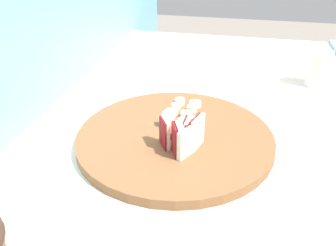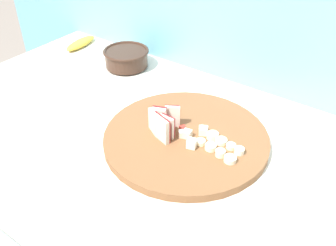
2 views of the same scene
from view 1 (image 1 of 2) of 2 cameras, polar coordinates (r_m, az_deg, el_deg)
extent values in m
cube|color=#6BADC6|center=(1.04, -18.95, -10.21)|extent=(2.40, 0.04, 1.39)
cylinder|color=brown|center=(0.76, 1.11, -2.43)|extent=(0.41, 0.41, 0.02)
cube|color=maroon|center=(0.67, 2.57, -2.93)|extent=(0.04, 0.03, 0.06)
cube|color=#EFE5CC|center=(0.67, 2.98, -3.12)|extent=(0.05, 0.03, 0.06)
cube|color=#A32323|center=(0.70, 4.28, -1.37)|extent=(0.05, 0.02, 0.06)
cube|color=beige|center=(0.70, 4.73, -1.50)|extent=(0.05, 0.02, 0.06)
cube|color=maroon|center=(0.70, 2.68, -1.46)|extent=(0.04, 0.01, 0.06)
cube|color=beige|center=(0.70, 3.12, -1.52)|extent=(0.04, 0.01, 0.06)
cube|color=maroon|center=(0.67, 1.08, -2.71)|extent=(0.04, 0.02, 0.06)
cube|color=#EFE5CC|center=(0.67, 1.76, -2.65)|extent=(0.04, 0.03, 0.06)
cube|color=maroon|center=(0.69, -0.83, -1.66)|extent=(0.03, 0.02, 0.06)
cube|color=#EFE5CC|center=(0.70, -0.44, -1.59)|extent=(0.04, 0.03, 0.06)
cube|color=beige|center=(0.75, 1.70, -0.87)|extent=(0.02, 0.02, 0.02)
cube|color=#B22D23|center=(0.73, 0.32, -1.80)|extent=(0.02, 0.02, 0.01)
cube|color=beige|center=(0.74, 1.89, -1.47)|extent=(0.02, 0.02, 0.02)
cube|color=white|center=(0.77, 3.96, 0.09)|extent=(0.03, 0.03, 0.02)
cube|color=white|center=(0.78, -0.84, 0.20)|extent=(0.02, 0.02, 0.02)
cube|color=#EFE5CC|center=(0.78, -0.45, 0.33)|extent=(0.03, 0.03, 0.02)
cylinder|color=beige|center=(0.79, 2.40, 0.30)|extent=(0.02, 0.02, 0.01)
cylinder|color=#F4EAC6|center=(0.81, 2.97, 1.35)|extent=(0.03, 0.03, 0.01)
cylinder|color=beige|center=(0.84, 3.81, 2.33)|extent=(0.02, 0.02, 0.01)
cylinder|color=#F4EAC6|center=(0.86, 4.36, 3.06)|extent=(0.03, 0.03, 0.01)
cylinder|color=#F4EAC6|center=(0.80, 0.05, 1.13)|extent=(0.03, 0.03, 0.02)
cylinder|color=#F4EAC6|center=(0.82, 0.62, 1.80)|extent=(0.03, 0.03, 0.01)
cylinder|color=beige|center=(0.85, 1.27, 2.67)|extent=(0.02, 0.02, 0.01)
cylinder|color=white|center=(0.87, 1.92, 3.46)|extent=(0.02, 0.02, 0.01)
cylinder|color=beige|center=(1.09, 22.87, 8.05)|extent=(0.07, 0.07, 0.10)
camera|label=2|loc=(1.16, 45.98, 31.35)|focal=40.20mm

